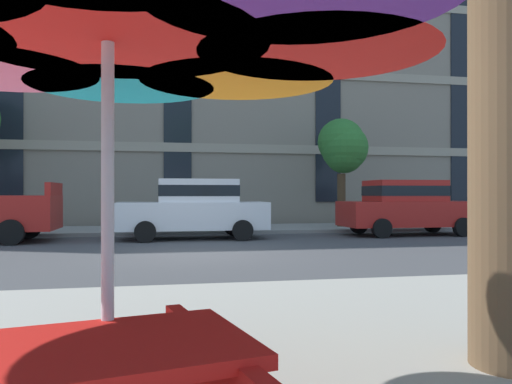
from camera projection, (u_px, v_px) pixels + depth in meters
name	position (u px, v px, depth m)	size (l,w,h in m)	color
ground_plane	(195.00, 254.00, 11.40)	(120.00, 120.00, 0.00)	#424244
sidewalk_far	(180.00, 230.00, 18.07)	(56.00, 3.60, 0.12)	gray
apartment_building	(173.00, 34.00, 26.13)	(44.25, 12.08, 19.20)	gray
sedan_white	(194.00, 207.00, 15.09)	(4.40, 1.98, 1.78)	silver
sedan_red	(407.00, 206.00, 16.44)	(4.40, 1.98, 1.78)	#B21E19
street_tree_middle	(343.00, 148.00, 18.99)	(1.86, 1.89, 4.18)	#4C3823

